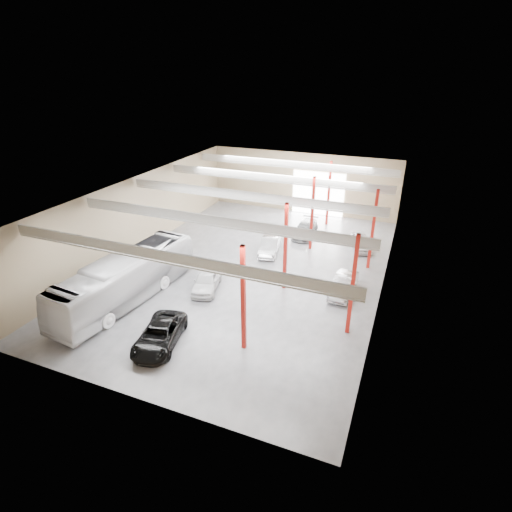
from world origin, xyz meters
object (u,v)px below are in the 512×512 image
Objects in this scene: coach_bus at (126,279)px; car_row_a at (207,280)px; black_sedan at (160,335)px; car_right_far at (361,242)px; car_row_c at (305,229)px; car_row_b at (270,246)px; car_right_near at (344,285)px.

coach_bus is 5.99m from car_row_a.
black_sedan is 21.68m from car_right_far.
coach_bus is 21.66m from car_right_far.
black_sedan is 1.13× the size of car_row_a.
car_row_c is 5.95m from car_right_far.
black_sedan is 7.28m from car_row_a.
car_row_c is at bearing 67.80° from coach_bus.
black_sedan is 1.04× the size of car_row_c.
car_row_b is (2.28, 8.08, -0.04)m from car_row_a.
car_row_b is at bearing -111.56° from car_row_c.
coach_bus is 19.23m from car_row_c.
coach_bus reaches higher than car_row_b.
coach_bus is 2.64× the size of car_row_c.
car_row_b is 1.08× the size of car_right_far.
car_right_near reaches higher than car_row_c.
coach_bus is at bearing 132.06° from black_sedan.
black_sedan is 1.24× the size of car_right_far.
car_right_far is at bearing 17.26° from car_row_b.
coach_bus is 2.53× the size of black_sedan.
car_row_a reaches higher than car_right_far.
car_row_a is (4.68, 3.60, -1.01)m from coach_bus.
car_row_b reaches higher than black_sedan.
coach_bus is 2.94× the size of car_right_near.
coach_bus reaches higher than car_right_near.
car_right_far is (9.53, 19.47, -0.01)m from black_sedan.
car_row_a reaches higher than car_row_c.
car_row_c is at bearing 66.91° from black_sedan.
car_row_b is 5.68m from car_row_c.
car_row_a is (-0.55, 7.26, 0.06)m from black_sedan.
car_row_c is (8.92, 17.00, -1.07)m from coach_bus.
coach_bus is at bearing -157.10° from car_row_a.
car_right_far is (0.00, 8.97, -0.02)m from car_right_near.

